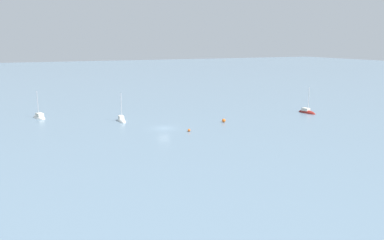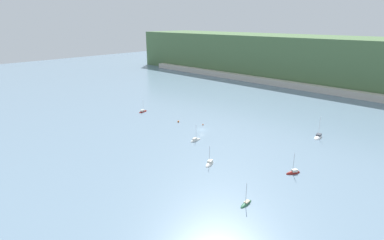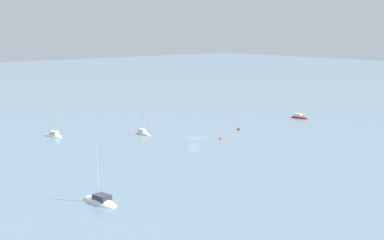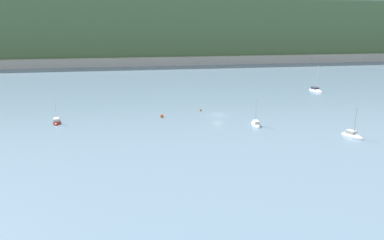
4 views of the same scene
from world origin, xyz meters
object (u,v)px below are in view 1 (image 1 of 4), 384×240
Objects in this scene: sailboat_1 at (307,112)px; mooring_buoy_0 at (189,130)px; sailboat_0 at (122,121)px; sailboat_4 at (39,118)px; mooring_buoy_1 at (224,120)px.

sailboat_1 is 37.57m from mooring_buoy_0.
sailboat_0 is 19.30m from mooring_buoy_0.
sailboat_0 is 12.95× the size of mooring_buoy_0.
sailboat_1 is 12.82× the size of mooring_buoy_0.
sailboat_1 is (-47.38, 9.98, 0.01)m from sailboat_0.
sailboat_4 is 12.97× the size of mooring_buoy_0.
sailboat_1 reaches higher than mooring_buoy_1.
sailboat_4 is (65.07, -22.00, -0.01)m from sailboat_1.
sailboat_4 reaches higher than mooring_buoy_1.
sailboat_0 is at bearing -143.30° from sailboat_4.
mooring_buoy_1 is (-11.18, -5.12, 0.14)m from mooring_buoy_0.
sailboat_4 is 45.56m from mooring_buoy_1.
sailboat_0 is at bearing -27.41° from mooring_buoy_1.
sailboat_4 reaches higher than mooring_buoy_0.
sailboat_1 is 25.88m from mooring_buoy_1.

